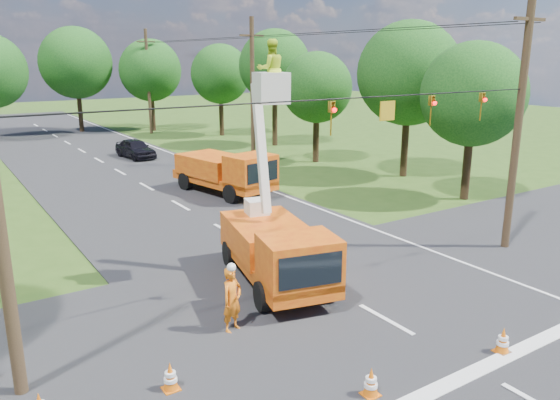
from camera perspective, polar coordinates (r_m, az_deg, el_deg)
ground at (r=33.09m, az=-13.78°, el=1.30°), size 140.00×140.00×0.00m
road_main at (r=33.09m, az=-13.78°, el=1.30°), size 12.00×100.00×0.06m
road_cross at (r=17.96m, az=6.49°, el=-9.96°), size 56.00×10.00×0.07m
stop_bar at (r=14.84m, az=19.94°, el=-16.52°), size 9.00×0.45×0.02m
edge_line at (r=35.27m, az=-5.20°, el=2.50°), size 0.12×90.00×0.02m
bucket_truck at (r=18.16m, az=-0.39°, el=-3.75°), size 3.62×6.51×8.02m
second_truck at (r=30.53m, az=-5.64°, el=3.01°), size 3.61×6.89×2.46m
ground_worker at (r=15.46m, az=-5.03°, el=-10.35°), size 0.80×0.66×1.89m
distant_car at (r=42.74m, az=-14.87°, el=5.23°), size 2.19×4.44×1.46m
traffic_cone_0 at (r=13.17m, az=9.48°, el=-18.28°), size 0.38×0.38×0.71m
traffic_cone_1 at (r=15.70m, az=22.26°, el=-13.45°), size 0.38×0.38×0.71m
traffic_cone_2 at (r=23.08m, az=1.62°, el=-3.20°), size 0.38×0.38×0.71m
traffic_cone_3 at (r=25.79m, az=-1.71°, el=-1.25°), size 0.38×0.38×0.71m
traffic_cone_4 at (r=13.43m, az=-11.38°, el=-17.66°), size 0.38×0.38×0.71m
traffic_cone_7 at (r=32.59m, az=-3.80°, el=2.15°), size 0.38×0.38×0.71m
pole_right_near at (r=22.89m, az=23.67°, el=7.59°), size 1.80×0.30×10.00m
pole_right_mid at (r=37.70m, az=-2.89°, el=11.18°), size 1.80×0.30×10.00m
pole_right_far at (r=55.85m, az=-13.59°, el=11.99°), size 1.80×0.30×10.00m
signal_span at (r=17.91m, az=12.63°, el=9.27°), size 18.00×0.29×1.07m
tree_right_a at (r=30.38m, az=19.54°, el=10.34°), size 5.40×5.40×8.28m
tree_right_b at (r=35.38m, az=13.33°, el=12.73°), size 6.40×6.40×9.65m
tree_right_c at (r=39.47m, az=3.87°, el=11.63°), size 5.00×5.00×7.83m
tree_right_d at (r=46.90m, az=-0.55°, el=13.84°), size 6.00×6.00×9.70m
tree_right_e at (r=53.36m, az=-6.26°, el=12.95°), size 5.60×5.60×8.63m
tree_far_b at (r=59.03m, az=-20.57°, el=13.26°), size 7.00×7.00×10.32m
tree_far_c at (r=58.04m, az=-13.40°, el=13.04°), size 6.20×6.20×9.18m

